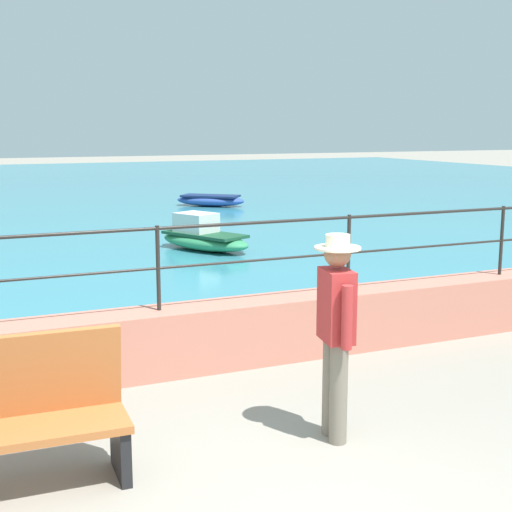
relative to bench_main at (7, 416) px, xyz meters
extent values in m
cube|color=tan|center=(1.69, 1.95, -0.21)|extent=(20.00, 0.56, 0.70)
cylinder|color=#282623|center=(1.69, 1.95, 0.59)|extent=(0.04, 0.04, 0.90)
cylinder|color=#282623|center=(3.99, 1.95, 0.59)|extent=(0.04, 0.04, 0.90)
cylinder|color=#282623|center=(6.29, 1.95, 0.59)|extent=(0.04, 0.04, 0.90)
cylinder|color=#282623|center=(1.69, 1.95, 1.01)|extent=(18.40, 0.04, 0.04)
cylinder|color=#282623|center=(1.69, 1.95, 0.59)|extent=(18.40, 0.03, 0.03)
cube|color=teal|center=(1.69, 24.59, -0.53)|extent=(64.00, 44.32, 0.06)
cube|color=#B76633|center=(0.00, -0.10, -0.10)|extent=(1.72, 0.59, 0.06)
cube|color=#B76633|center=(0.01, 0.12, 0.25)|extent=(1.70, 0.22, 0.64)
cube|color=black|center=(0.79, -0.13, -0.34)|extent=(0.10, 0.47, 0.43)
cylinder|color=slate|center=(2.58, -0.29, -0.13)|extent=(0.15, 0.15, 0.86)
cylinder|color=slate|center=(2.61, -0.11, -0.13)|extent=(0.15, 0.15, 0.86)
cube|color=#B22D2D|center=(2.59, -0.20, 0.60)|extent=(0.28, 0.39, 0.60)
cylinder|color=#B22D2D|center=(2.55, -0.44, 0.56)|extent=(0.09, 0.09, 0.52)
cylinder|color=#B22D2D|center=(2.63, 0.04, 0.56)|extent=(0.09, 0.09, 0.52)
sphere|color=#9E7051|center=(2.59, -0.20, 1.03)|extent=(0.22, 0.22, 0.22)
cylinder|color=beige|center=(2.59, -0.20, 1.08)|extent=(0.38, 0.38, 0.02)
cylinder|color=beige|center=(2.59, -0.20, 1.14)|extent=(0.20, 0.20, 0.10)
ellipsoid|color=#2D4C9E|center=(7.62, 16.65, -0.32)|extent=(2.33, 2.18, 0.36)
cube|color=navy|center=(7.62, 16.65, -0.17)|extent=(1.90, 1.78, 0.06)
ellipsoid|color=#338C59|center=(4.63, 8.79, -0.32)|extent=(1.82, 2.46, 0.36)
cube|color=#1C4D31|center=(4.63, 8.79, -0.17)|extent=(1.50, 1.99, 0.06)
cube|color=silver|center=(4.52, 9.01, 0.06)|extent=(0.92, 1.00, 0.40)
camera|label=1|loc=(-0.29, -5.14, 2.05)|focal=49.98mm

